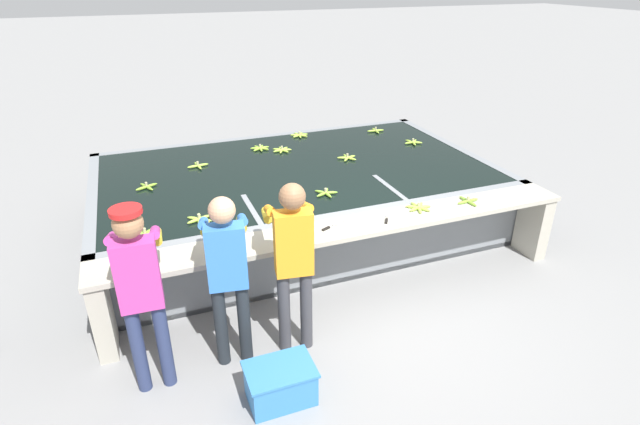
{
  "coord_description": "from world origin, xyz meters",
  "views": [
    {
      "loc": [
        -1.9,
        -3.82,
        3.15
      ],
      "look_at": [
        0.0,
        1.09,
        0.58
      ],
      "focal_mm": 28.0,
      "sensor_mm": 36.0,
      "label": 1
    }
  ],
  "objects_px": {
    "banana_bunch_floating_1": "(145,233)",
    "banana_bunch_ledge_1": "(419,207)",
    "crate": "(280,383)",
    "banana_bunch_floating_9": "(326,193)",
    "banana_bunch_floating_6": "(347,158)",
    "worker_1": "(227,267)",
    "banana_bunch_floating_10": "(413,142)",
    "knife_1": "(387,218)",
    "banana_bunch_floating_0": "(199,219)",
    "knife_0": "(331,226)",
    "worker_2": "(293,253)",
    "banana_bunch_ledge_0": "(468,201)",
    "banana_bunch_floating_3": "(147,187)",
    "banana_bunch_floating_2": "(198,166)",
    "banana_bunch_floating_4": "(260,148)",
    "worker_0": "(140,283)",
    "banana_bunch_floating_5": "(282,150)",
    "banana_bunch_floating_8": "(376,131)",
    "banana_bunch_floating_7": "(299,135)"
  },
  "relations": [
    {
      "from": "banana_bunch_floating_1",
      "to": "banana_bunch_ledge_1",
      "type": "height_order",
      "value": "banana_bunch_ledge_1"
    },
    {
      "from": "crate",
      "to": "banana_bunch_floating_9",
      "type": "bearing_deg",
      "value": 59.18
    },
    {
      "from": "banana_bunch_floating_6",
      "to": "banana_bunch_floating_9",
      "type": "height_order",
      "value": "same"
    },
    {
      "from": "worker_1",
      "to": "crate",
      "type": "height_order",
      "value": "worker_1"
    },
    {
      "from": "banana_bunch_floating_10",
      "to": "knife_1",
      "type": "bearing_deg",
      "value": -126.53
    },
    {
      "from": "banana_bunch_floating_0",
      "to": "knife_0",
      "type": "height_order",
      "value": "banana_bunch_floating_0"
    },
    {
      "from": "worker_2",
      "to": "banana_bunch_floating_6",
      "type": "relative_size",
      "value": 5.9
    },
    {
      "from": "banana_bunch_floating_1",
      "to": "banana_bunch_ledge_0",
      "type": "distance_m",
      "value": 3.42
    },
    {
      "from": "banana_bunch_floating_1",
      "to": "banana_bunch_floating_6",
      "type": "distance_m",
      "value": 3.0
    },
    {
      "from": "banana_bunch_floating_3",
      "to": "banana_bunch_ledge_1",
      "type": "distance_m",
      "value": 3.16
    },
    {
      "from": "crate",
      "to": "worker_2",
      "type": "bearing_deg",
      "value": 61.21
    },
    {
      "from": "banana_bunch_floating_2",
      "to": "banana_bunch_floating_4",
      "type": "distance_m",
      "value": 1.02
    },
    {
      "from": "worker_0",
      "to": "banana_bunch_floating_4",
      "type": "xyz_separation_m",
      "value": [
        1.8,
        3.23,
        -0.15
      ]
    },
    {
      "from": "banana_bunch_floating_0",
      "to": "banana_bunch_ledge_0",
      "type": "height_order",
      "value": "banana_bunch_ledge_0"
    },
    {
      "from": "worker_1",
      "to": "crate",
      "type": "bearing_deg",
      "value": -68.93
    },
    {
      "from": "banana_bunch_ledge_0",
      "to": "banana_bunch_floating_6",
      "type": "bearing_deg",
      "value": 110.45
    },
    {
      "from": "banana_bunch_floating_1",
      "to": "crate",
      "type": "relative_size",
      "value": 0.51
    },
    {
      "from": "banana_bunch_floating_0",
      "to": "banana_bunch_floating_6",
      "type": "distance_m",
      "value": 2.46
    },
    {
      "from": "worker_2",
      "to": "banana_bunch_ledge_1",
      "type": "height_order",
      "value": "worker_2"
    },
    {
      "from": "banana_bunch_floating_5",
      "to": "banana_bunch_floating_4",
      "type": "bearing_deg",
      "value": 145.29
    },
    {
      "from": "banana_bunch_floating_2",
      "to": "banana_bunch_ledge_1",
      "type": "bearing_deg",
      "value": -46.84
    },
    {
      "from": "banana_bunch_floating_5",
      "to": "knife_0",
      "type": "distance_m",
      "value": 2.42
    },
    {
      "from": "worker_0",
      "to": "banana_bunch_floating_4",
      "type": "bearing_deg",
      "value": 60.84
    },
    {
      "from": "banana_bunch_ledge_1",
      "to": "banana_bunch_floating_8",
      "type": "bearing_deg",
      "value": 72.39
    },
    {
      "from": "worker_0",
      "to": "banana_bunch_floating_10",
      "type": "distance_m",
      "value": 4.8
    },
    {
      "from": "banana_bunch_floating_7",
      "to": "knife_0",
      "type": "xyz_separation_m",
      "value": [
        -0.7,
        -2.99,
        -0.01
      ]
    },
    {
      "from": "worker_1",
      "to": "banana_bunch_ledge_1",
      "type": "bearing_deg",
      "value": 15.54
    },
    {
      "from": "worker_2",
      "to": "crate",
      "type": "bearing_deg",
      "value": -118.79
    },
    {
      "from": "worker_1",
      "to": "banana_bunch_ledge_1",
      "type": "xyz_separation_m",
      "value": [
        2.19,
        0.61,
        -0.1
      ]
    },
    {
      "from": "banana_bunch_floating_10",
      "to": "crate",
      "type": "height_order",
      "value": "banana_bunch_floating_10"
    },
    {
      "from": "banana_bunch_floating_0",
      "to": "banana_bunch_floating_5",
      "type": "distance_m",
      "value": 2.29
    },
    {
      "from": "worker_0",
      "to": "banana_bunch_floating_2",
      "type": "bearing_deg",
      "value": 73.15
    },
    {
      "from": "banana_bunch_floating_7",
      "to": "knife_1",
      "type": "bearing_deg",
      "value": -91.62
    },
    {
      "from": "banana_bunch_floating_3",
      "to": "banana_bunch_floating_5",
      "type": "distance_m",
      "value": 2.01
    },
    {
      "from": "worker_0",
      "to": "banana_bunch_ledge_1",
      "type": "xyz_separation_m",
      "value": [
        2.87,
        0.68,
        -0.15
      ]
    },
    {
      "from": "banana_bunch_floating_9",
      "to": "banana_bunch_ledge_1",
      "type": "relative_size",
      "value": 0.99
    },
    {
      "from": "worker_2",
      "to": "banana_bunch_floating_8",
      "type": "xyz_separation_m",
      "value": [
        2.5,
        3.37,
        -0.13
      ]
    },
    {
      "from": "banana_bunch_ledge_1",
      "to": "knife_1",
      "type": "relative_size",
      "value": 0.9
    },
    {
      "from": "banana_bunch_floating_2",
      "to": "crate",
      "type": "xyz_separation_m",
      "value": [
        0.06,
        -3.38,
        -0.68
      ]
    },
    {
      "from": "banana_bunch_floating_0",
      "to": "knife_1",
      "type": "height_order",
      "value": "banana_bunch_floating_0"
    },
    {
      "from": "banana_bunch_floating_2",
      "to": "banana_bunch_floating_7",
      "type": "xyz_separation_m",
      "value": [
        1.67,
        0.79,
        -0.0
      ]
    },
    {
      "from": "banana_bunch_floating_6",
      "to": "knife_0",
      "type": "distance_m",
      "value": 2.02
    },
    {
      "from": "banana_bunch_floating_8",
      "to": "banana_bunch_floating_10",
      "type": "distance_m",
      "value": 0.77
    },
    {
      "from": "banana_bunch_floating_1",
      "to": "banana_bunch_floating_9",
      "type": "height_order",
      "value": "same"
    },
    {
      "from": "banana_bunch_floating_5",
      "to": "knife_1",
      "type": "height_order",
      "value": "banana_bunch_floating_5"
    },
    {
      "from": "banana_bunch_floating_3",
      "to": "knife_1",
      "type": "bearing_deg",
      "value": -37.61
    },
    {
      "from": "worker_2",
      "to": "banana_bunch_floating_3",
      "type": "relative_size",
      "value": 6.11
    },
    {
      "from": "banana_bunch_floating_8",
      "to": "crate",
      "type": "relative_size",
      "value": 0.51
    },
    {
      "from": "worker_2",
      "to": "banana_bunch_floating_7",
      "type": "bearing_deg",
      "value": 70.22
    },
    {
      "from": "banana_bunch_floating_2",
      "to": "worker_0",
      "type": "bearing_deg",
      "value": -106.85
    }
  ]
}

